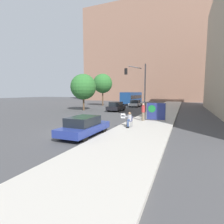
# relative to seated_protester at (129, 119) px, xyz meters

# --- Properties ---
(ground_plane) EXTENTS (160.00, 160.00, 0.00)m
(ground_plane) POSITION_rel_seated_protester_xyz_m (-3.24, -2.66, -0.84)
(ground_plane) COLOR #444447
(sidewalk_curb) EXTENTS (4.35, 90.00, 0.17)m
(sidewalk_curb) POSITION_rel_seated_protester_xyz_m (1.13, 12.34, -0.76)
(sidewalk_curb) COLOR #B7B2A8
(sidewalk_curb) RESTS_ON ground_plane
(building_backdrop_far) EXTENTS (52.00, 12.00, 33.16)m
(building_backdrop_far) POSITION_rel_seated_protester_xyz_m (-5.24, 49.81, 15.74)
(building_backdrop_far) COLOR #936B56
(building_backdrop_far) RESTS_ON ground_plane
(seated_protester) EXTENTS (0.92, 0.77, 1.24)m
(seated_protester) POSITION_rel_seated_protester_xyz_m (0.00, 0.00, 0.00)
(seated_protester) COLOR #474C56
(seated_protester) RESTS_ON sidewalk_curb
(jogger_on_sidewalk) EXTENTS (0.34, 0.34, 1.76)m
(jogger_on_sidewalk) POSITION_rel_seated_protester_xyz_m (0.37, 3.63, 0.23)
(jogger_on_sidewalk) COLOR #756651
(jogger_on_sidewalk) RESTS_ON sidewalk_curb
(protest_banner) EXTENTS (1.92, 0.06, 1.78)m
(protest_banner) POSITION_rel_seated_protester_xyz_m (1.53, 4.09, 0.27)
(protest_banner) COLOR slate
(protest_banner) RESTS_ON sidewalk_curb
(traffic_light_pole) EXTENTS (3.14, 2.90, 6.42)m
(traffic_light_pole) POSITION_rel_seated_protester_xyz_m (-1.62, 9.12, 3.63)
(traffic_light_pole) COLOR slate
(traffic_light_pole) RESTS_ON sidewalk_curb
(parked_car_curbside) EXTENTS (1.88, 4.43, 1.36)m
(parked_car_curbside) POSITION_rel_seated_protester_xyz_m (-2.20, -3.35, -0.15)
(parked_car_curbside) COLOR navy
(parked_car_curbside) RESTS_ON ground_plane
(car_on_road_nearest) EXTENTS (1.87, 4.21, 1.49)m
(car_on_road_nearest) POSITION_rel_seated_protester_xyz_m (-6.01, 12.57, -0.11)
(car_on_road_nearest) COLOR black
(car_on_road_nearest) RESTS_ON ground_plane
(car_on_road_midblock) EXTENTS (1.87, 4.61, 1.38)m
(car_on_road_midblock) POSITION_rel_seated_protester_xyz_m (-5.37, 22.10, -0.15)
(car_on_road_midblock) COLOR silver
(car_on_road_midblock) RESTS_ON ground_plane
(city_bus_on_road) EXTENTS (2.52, 10.80, 3.01)m
(city_bus_on_road) POSITION_rel_seated_protester_xyz_m (-8.03, 28.45, 0.90)
(city_bus_on_road) COLOR navy
(city_bus_on_road) RESTS_ON ground_plane
(street_tree_near_curb) EXTENTS (4.24, 4.24, 6.03)m
(street_tree_near_curb) POSITION_rel_seated_protester_xyz_m (-11.46, 11.53, 3.06)
(street_tree_near_curb) COLOR brown
(street_tree_near_curb) RESTS_ON ground_plane
(street_tree_midblock) EXTENTS (4.30, 4.30, 7.12)m
(street_tree_midblock) POSITION_rel_seated_protester_xyz_m (-12.94, 22.00, 4.11)
(street_tree_midblock) COLOR brown
(street_tree_midblock) RESTS_ON ground_plane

